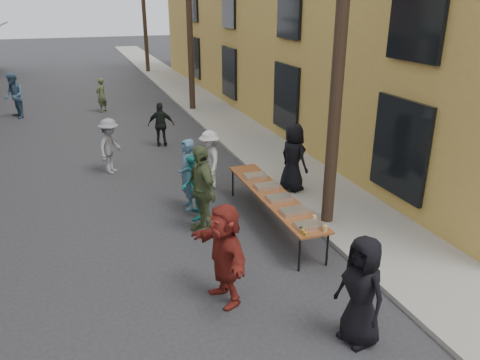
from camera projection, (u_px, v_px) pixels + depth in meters
sidewalk at (208, 108)px, 21.22m from camera, size 2.20×60.00×0.10m
utility_pole_near at (342, 11)px, 8.86m from camera, size 0.26×0.26×9.00m
utility_pole_mid at (189, 4)px, 19.37m from camera, size 0.26×0.26×9.00m
utility_pole_far at (143, 1)px, 29.88m from camera, size 0.26×0.26×9.00m
serving_table at (273, 196)px, 10.17m from camera, size 0.70×4.00×0.75m
catering_tray_sausage at (309, 225)px, 8.70m from camera, size 0.50×0.33×0.08m
catering_tray_foil_b at (294, 211)px, 9.27m from camera, size 0.50×0.33×0.08m
catering_tray_buns at (279, 198)px, 9.88m from camera, size 0.50×0.33×0.08m
catering_tray_foil_d at (266, 186)px, 10.50m from camera, size 0.50×0.33×0.08m
catering_tray_buns_end at (255, 176)px, 11.11m from camera, size 0.50×0.33×0.08m
condiment_jar_a at (306, 234)px, 8.37m from camera, size 0.07×0.07×0.08m
condiment_jar_b at (303, 232)px, 8.46m from camera, size 0.07×0.07×0.08m
condiment_jar_c at (301, 229)px, 8.54m from camera, size 0.07×0.07×0.08m
cup_stack at (325, 228)px, 8.54m from camera, size 0.08×0.08×0.12m
guest_front_a at (362, 291)px, 6.65m from camera, size 0.70×0.92×1.70m
guest_front_b at (187, 175)px, 11.00m from camera, size 0.41×0.63×1.71m
guest_front_c at (194, 187)px, 10.53m from camera, size 0.76×0.87×1.52m
guest_front_d at (210, 160)px, 12.26m from camera, size 0.67×1.06×1.55m
guest_front_e at (202, 190)px, 9.86m from camera, size 0.65×1.19×1.93m
guest_queue_back at (225, 254)px, 7.57m from camera, size 0.79×1.68×1.74m
server at (293, 157)px, 11.82m from camera, size 0.77×0.97×1.74m
passerby_left at (110, 146)px, 13.31m from camera, size 1.04×1.19×1.59m
passerby_mid at (161, 125)px, 15.72m from camera, size 0.95×0.60×1.50m
passerby_right at (101, 95)px, 20.49m from camera, size 0.63×0.64×1.50m
passerby_far at (14, 96)px, 19.40m from camera, size 0.99×1.10×1.86m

